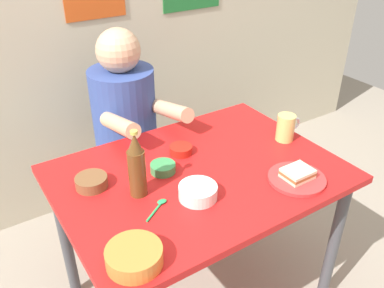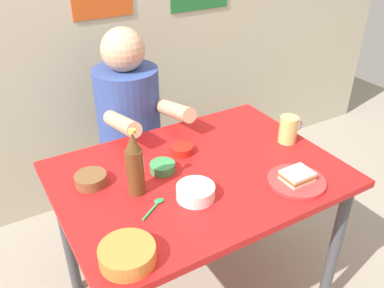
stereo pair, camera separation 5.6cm
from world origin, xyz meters
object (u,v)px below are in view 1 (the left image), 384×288
object	(u,v)px
dining_table	(199,190)
stool	(130,177)
person_seated	(125,110)
plate_orange	(297,179)
beer_mug	(285,127)
sandwich	(298,173)
beer_bottle	(136,166)
dip_bowl_green	(163,167)

from	to	relation	value
dining_table	stool	bearing A→B (deg)	92.93
dining_table	person_seated	xyz separation A→B (m)	(-0.03, 0.62, 0.12)
plate_orange	beer_mug	size ratio (longest dim) A/B	1.75
sandwich	beer_bottle	distance (m)	0.61
plate_orange	stool	bearing A→B (deg)	109.46
person_seated	dip_bowl_green	world-z (taller)	person_seated
stool	beer_bottle	world-z (taller)	beer_bottle
beer_mug	dining_table	bearing A→B (deg)	-179.49
dining_table	plate_orange	bearing A→B (deg)	-42.21
dining_table	person_seated	bearing A→B (deg)	92.98
person_seated	sandwich	bearing A→B (deg)	-70.30
plate_orange	person_seated	bearing A→B (deg)	109.70
plate_orange	sandwich	bearing A→B (deg)	0.00
person_seated	dining_table	bearing A→B (deg)	-87.02
beer_bottle	dip_bowl_green	size ratio (longest dim) A/B	2.62
sandwich	dip_bowl_green	xyz separation A→B (m)	(-0.40, 0.33, -0.01)
sandwich	beer_bottle	world-z (taller)	beer_bottle
dining_table	stool	xyz separation A→B (m)	(-0.03, 0.63, -0.30)
plate_orange	dip_bowl_green	distance (m)	0.52
person_seated	plate_orange	distance (m)	0.93
dining_table	beer_bottle	world-z (taller)	beer_bottle
person_seated	beer_bottle	bearing A→B (deg)	-110.61
stool	sandwich	size ratio (longest dim) A/B	4.09
beer_mug	stool	bearing A→B (deg)	128.32
dining_table	dip_bowl_green	bearing A→B (deg)	148.18
stool	plate_orange	distance (m)	1.02
beer_mug	dip_bowl_green	world-z (taller)	beer_mug
plate_orange	dip_bowl_green	world-z (taller)	dip_bowl_green
sandwich	beer_mug	xyz separation A→B (m)	(0.18, 0.26, 0.03)
dining_table	sandwich	size ratio (longest dim) A/B	10.00
beer_mug	sandwich	bearing A→B (deg)	-125.21
dining_table	person_seated	size ratio (longest dim) A/B	1.53
stool	sandwich	distance (m)	1.03
stool	person_seated	size ratio (longest dim) A/B	0.63
beer_mug	beer_bottle	world-z (taller)	beer_bottle
sandwich	beer_bottle	size ratio (longest dim) A/B	0.42
dining_table	sandwich	bearing A→B (deg)	-42.21
plate_orange	beer_mug	xyz separation A→B (m)	(0.18, 0.26, 0.05)
beer_bottle	stool	bearing A→B (deg)	69.73
person_seated	sandwich	distance (m)	0.93
stool	dip_bowl_green	bearing A→B (deg)	-99.02
dip_bowl_green	beer_bottle	bearing A→B (deg)	-153.35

